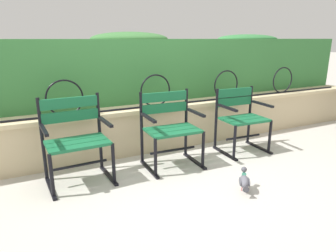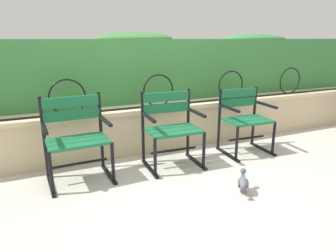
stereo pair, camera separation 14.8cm
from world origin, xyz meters
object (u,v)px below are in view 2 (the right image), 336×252
park_chair_right (244,118)px  pigeon_near_chairs (243,183)px  park_chair_left (76,136)px  park_chair_centre (171,126)px

park_chair_right → pigeon_near_chairs: 1.26m
park_chair_left → pigeon_near_chairs: park_chair_left is taller
park_chair_centre → pigeon_near_chairs: park_chair_centre is taller
park_chair_centre → pigeon_near_chairs: (0.33, -0.95, -0.36)m
park_chair_left → park_chair_centre: (1.06, -0.05, -0.01)m
park_chair_left → park_chair_centre: bearing=-2.8°
park_chair_centre → park_chair_right: 1.06m
pigeon_near_chairs → park_chair_left: bearing=144.3°
park_chair_centre → pigeon_near_chairs: size_ratio=3.35×
park_chair_left → park_chair_right: bearing=-1.0°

